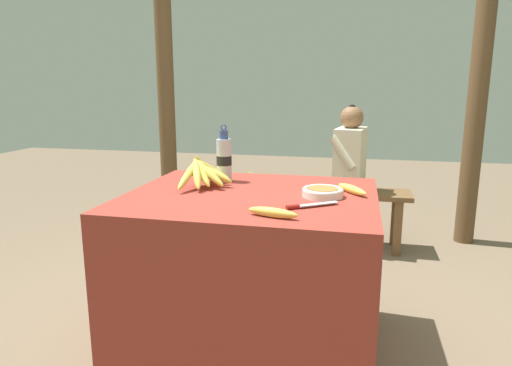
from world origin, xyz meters
The scene contains 13 objects.
ground_plane centered at (0.00, 0.00, 0.00)m, with size 12.00×12.00×0.00m, color #75604C.
market_counter centered at (0.00, 0.00, 0.38)m, with size 1.14×0.95×0.77m.
banana_bunch_ripe centered at (-0.26, 0.10, 0.84)m, with size 0.23×0.37×0.16m.
serving_bowl centered at (0.33, 0.01, 0.79)m, with size 0.18×0.18×0.04m.
water_bottle centered at (-0.20, 0.24, 0.88)m, with size 0.08×0.08×0.30m.
loose_banana_front centered at (0.17, -0.35, 0.78)m, with size 0.21×0.09×0.04m.
loose_banana_side centered at (0.45, 0.11, 0.78)m, with size 0.16×0.20×0.04m.
knife centered at (0.27, -0.19, 0.78)m, with size 0.21×0.16×0.02m.
wooden_bench centered at (0.07, 1.53, 0.38)m, with size 1.64×0.32×0.45m.
seated_vendor centered at (0.37, 1.50, 0.64)m, with size 0.43×0.41×1.11m.
banana_bunch_green centered at (-0.34, 1.53, 0.51)m, with size 0.19×0.32×0.13m.
support_post_near centered at (-1.21, 1.86, 1.11)m, with size 0.15×0.15×2.22m.
support_post_far centered at (1.35, 1.86, 1.11)m, with size 0.15×0.15×2.22m.
Camera 1 is at (0.47, -1.98, 1.26)m, focal length 32.00 mm.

